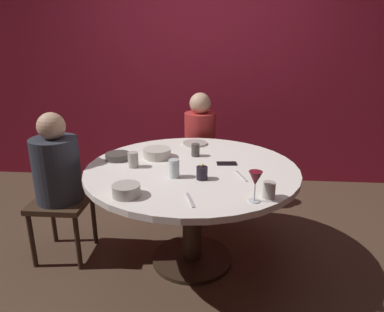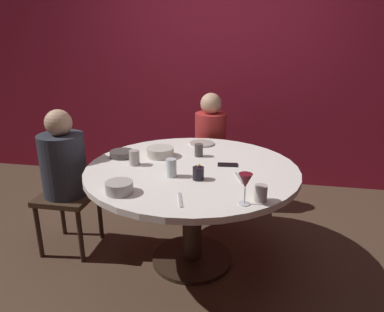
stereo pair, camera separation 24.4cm
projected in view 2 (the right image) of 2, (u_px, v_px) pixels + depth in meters
The scene contains 18 objects.
ground_plane at pixel (192, 260), 2.72m from camera, with size 8.00×8.00×0.00m, color #4C3828.
back_wall at pixel (221, 66), 3.88m from camera, with size 6.00×0.10×2.60m, color maroon.
dining_table at pixel (192, 185), 2.52m from camera, with size 1.47×1.47×0.75m.
seated_diner_left at pixel (64, 166), 2.66m from camera, with size 0.40×0.40×1.12m.
seated_diner_back at pixel (210, 138), 3.38m from camera, with size 0.40×0.40×1.12m.
candle_holder at pixel (198, 173), 2.25m from camera, with size 0.07×0.07×0.10m.
wine_glass at pixel (245, 182), 1.89m from camera, with size 0.08×0.08×0.18m.
dinner_plate at pixel (202, 144), 2.98m from camera, with size 0.20×0.20×0.01m, color #B2ADA3.
cell_phone at pixel (228, 165), 2.50m from camera, with size 0.07×0.14×0.01m, color black.
bowl_serving_large at pixel (119, 187), 2.06m from camera, with size 0.16×0.16×0.07m, color #B2ADA3.
bowl_salad_center at pixel (160, 152), 2.68m from camera, with size 0.20×0.20×0.07m, color beige.
bowl_small_white at pixel (122, 154), 2.67m from camera, with size 0.18×0.18×0.05m, color #4C4742.
cup_near_candle at pixel (171, 168), 2.29m from camera, with size 0.07×0.07×0.12m, color silver.
cup_by_left_diner at pixel (261, 193), 1.95m from camera, with size 0.07×0.07×0.09m, color #B2ADA3.
cup_by_right_diner at pixel (134, 158), 2.50m from camera, with size 0.07×0.07×0.11m, color #B2ADA3.
cup_center_front at pixel (199, 150), 2.68m from camera, with size 0.06×0.06×0.10m, color #4C4742.
fork_near_plate at pixel (239, 178), 2.28m from camera, with size 0.02×0.18×0.01m, color #B7B7BC.
knife_near_plate at pixel (180, 200), 1.98m from camera, with size 0.02×0.18×0.01m, color #B7B7BC.
Camera 2 is at (0.42, -2.28, 1.62)m, focal length 33.40 mm.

